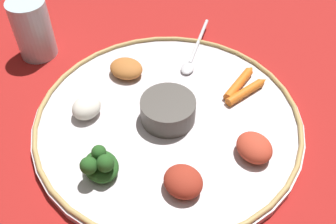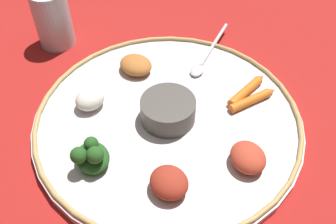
{
  "view_description": "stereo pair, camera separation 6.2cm",
  "coord_description": "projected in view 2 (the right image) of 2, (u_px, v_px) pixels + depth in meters",
  "views": [
    {
      "loc": [
        -0.05,
        -0.42,
        0.49
      ],
      "look_at": [
        0.0,
        0.0,
        0.03
      ],
      "focal_mm": 41.34,
      "sensor_mm": 36.0,
      "label": 1
    },
    {
      "loc": [
        0.01,
        -0.43,
        0.49
      ],
      "look_at": [
        0.0,
        0.0,
        0.03
      ],
      "focal_mm": 41.34,
      "sensor_mm": 36.0,
      "label": 2
    }
  ],
  "objects": [
    {
      "name": "platter",
      "position": [
        168.0,
        121.0,
        0.64
      ],
      "size": [
        0.44,
        0.44,
        0.01
      ],
      "primitive_type": "cylinder",
      "color": "silver",
      "rests_on": "ground_plane"
    },
    {
      "name": "mound_berbere_red",
      "position": [
        248.0,
        157.0,
        0.56
      ],
      "size": [
        0.07,
        0.07,
        0.03
      ],
      "primitive_type": "ellipsoid",
      "rotation": [
        0.0,
        0.0,
        5.07
      ],
      "color": "#B73D28",
      "rests_on": "platter"
    },
    {
      "name": "drinking_glass",
      "position": [
        53.0,
        22.0,
        0.76
      ],
      "size": [
        0.07,
        0.07,
        0.12
      ],
      "color": "silver",
      "rests_on": "ground_plane"
    },
    {
      "name": "center_bowl",
      "position": [
        168.0,
        109.0,
        0.62
      ],
      "size": [
        0.09,
        0.09,
        0.04
      ],
      "color": "#4C4742",
      "rests_on": "platter"
    },
    {
      "name": "ground_plane",
      "position": [
        168.0,
        124.0,
        0.65
      ],
      "size": [
        2.4,
        2.4,
        0.0
      ],
      "primitive_type": "plane",
      "color": "maroon"
    },
    {
      "name": "mound_beet",
      "position": [
        169.0,
        182.0,
        0.53
      ],
      "size": [
        0.08,
        0.08,
        0.03
      ],
      "primitive_type": "ellipsoid",
      "rotation": [
        0.0,
        0.0,
        5.43
      ],
      "color": "maroon",
      "rests_on": "platter"
    },
    {
      "name": "greens_pile",
      "position": [
        91.0,
        156.0,
        0.56
      ],
      "size": [
        0.07,
        0.07,
        0.05
      ],
      "color": "#23511E",
      "rests_on": "platter"
    },
    {
      "name": "carrot_near_spoon",
      "position": [
        253.0,
        99.0,
        0.66
      ],
      "size": [
        0.09,
        0.06,
        0.02
      ],
      "color": "orange",
      "rests_on": "platter"
    },
    {
      "name": "carrot_outer",
      "position": [
        247.0,
        90.0,
        0.67
      ],
      "size": [
        0.08,
        0.08,
        0.02
      ],
      "color": "orange",
      "rests_on": "platter"
    },
    {
      "name": "platter_rim",
      "position": [
        168.0,
        117.0,
        0.63
      ],
      "size": [
        0.44,
        0.44,
        0.01
      ],
      "primitive_type": "torus",
      "color": "tan",
      "rests_on": "platter"
    },
    {
      "name": "mound_chickpea",
      "position": [
        136.0,
        65.0,
        0.71
      ],
      "size": [
        0.08,
        0.08,
        0.03
      ],
      "primitive_type": "ellipsoid",
      "rotation": [
        0.0,
        0.0,
        5.66
      ],
      "color": "#B2662D",
      "rests_on": "platter"
    },
    {
      "name": "spoon",
      "position": [
        206.0,
        57.0,
        0.74
      ],
      "size": [
        0.08,
        0.17,
        0.01
      ],
      "color": "silver",
      "rests_on": "platter"
    },
    {
      "name": "mound_rice_white",
      "position": [
        90.0,
        99.0,
        0.64
      ],
      "size": [
        0.07,
        0.07,
        0.03
      ],
      "primitive_type": "ellipsoid",
      "rotation": [
        0.0,
        0.0,
        0.85
      ],
      "color": "silver",
      "rests_on": "platter"
    }
  ]
}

